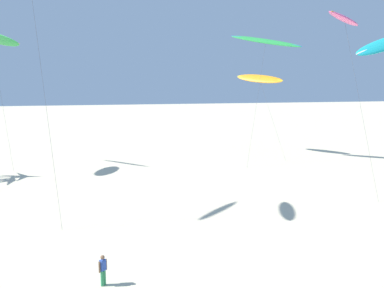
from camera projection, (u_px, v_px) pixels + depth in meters
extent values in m
cylinder|color=#4C4C51|center=(2.00, 104.00, 46.69)|extent=(2.18, 3.43, 14.43)
cylinder|color=#4C4C51|center=(44.00, 91.00, 28.60)|extent=(1.82, 2.99, 18.73)
ellipsoid|color=orange|center=(259.00, 79.00, 55.80)|extent=(5.43, 5.86, 1.74)
ellipsoid|color=yellow|center=(259.00, 78.00, 55.79)|extent=(4.89, 5.48, 1.03)
cylinder|color=#4C4C51|center=(272.00, 119.00, 53.87)|extent=(1.56, 5.95, 9.80)
ellipsoid|color=#EA5193|center=(344.00, 19.00, 36.83)|extent=(7.22, 7.66, 1.11)
ellipsoid|color=orange|center=(344.00, 19.00, 36.82)|extent=(6.52, 7.04, 0.63)
cylinder|color=#4C4C51|center=(361.00, 109.00, 36.09)|extent=(1.55, 4.37, 15.06)
ellipsoid|color=green|center=(266.00, 41.00, 50.91)|extent=(7.91, 5.20, 2.22)
ellipsoid|color=blue|center=(266.00, 41.00, 50.90)|extent=(7.67, 4.74, 1.82)
cylinder|color=#4C4C51|center=(257.00, 103.00, 49.56)|extent=(3.51, 4.57, 14.28)
cylinder|color=#338E56|center=(105.00, 277.00, 21.31)|extent=(0.14, 0.14, 0.81)
cylinder|color=#338E56|center=(102.00, 278.00, 21.18)|extent=(0.14, 0.14, 0.81)
cube|color=#2D4CA5|center=(103.00, 265.00, 21.14)|extent=(0.36, 0.35, 0.55)
cylinder|color=brown|center=(106.00, 264.00, 21.31)|extent=(0.09, 0.09, 0.56)
cylinder|color=brown|center=(99.00, 267.00, 20.98)|extent=(0.09, 0.09, 0.56)
sphere|color=brown|center=(102.00, 257.00, 21.07)|extent=(0.21, 0.21, 0.21)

